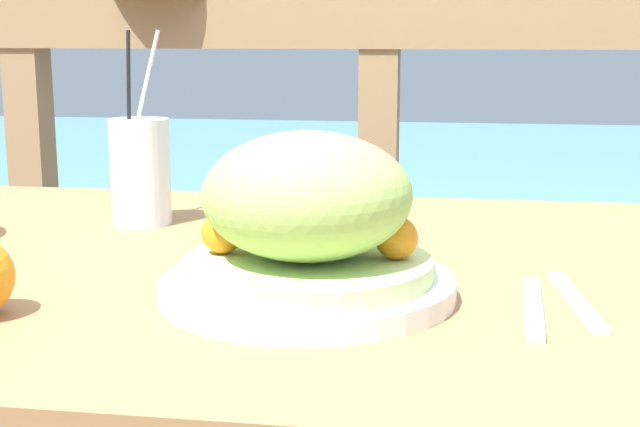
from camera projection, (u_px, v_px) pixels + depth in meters
name	position (u px, v px, depth m)	size (l,w,h in m)	color
patio_table	(320.00, 347.00, 0.98)	(1.21, 0.82, 0.75)	#997047
railing_fence	(378.00, 180.00, 1.65)	(2.80, 0.08, 1.05)	#937551
sea_backdrop	(425.00, 206.00, 4.18)	(12.00, 4.00, 0.40)	#568EA8
salad_plate	(307.00, 226.00, 0.82)	(0.28, 0.28, 0.16)	white
drink_glass	(140.00, 171.00, 1.14)	(0.08, 0.08, 0.25)	silver
fork	(533.00, 307.00, 0.79)	(0.03, 0.18, 0.00)	silver
knife	(576.00, 300.00, 0.81)	(0.04, 0.18, 0.00)	silver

